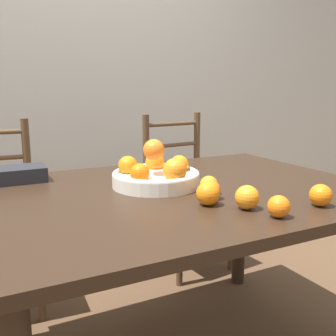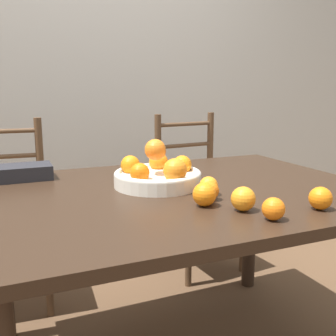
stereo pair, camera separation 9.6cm
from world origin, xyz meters
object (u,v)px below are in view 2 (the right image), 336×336
object	(u,v)px
fruit_bowl	(158,173)
chair_right	(197,192)
orange_loose_4	(243,199)
orange_loose_1	(273,209)
orange_loose_2	(210,191)
chair_left	(4,214)
orange_loose_5	(320,198)
orange_loose_3	(209,186)
book_stack	(20,172)
orange_loose_0	(204,194)

from	to	relation	value
fruit_bowl	chair_right	world-z (taller)	chair_right
fruit_bowl	orange_loose_4	size ratio (longest dim) A/B	4.42
fruit_bowl	orange_loose_1	bearing A→B (deg)	-72.78
orange_loose_1	orange_loose_2	xyz separation A→B (m)	(-0.06, 0.24, -0.00)
chair_left	chair_right	bearing A→B (deg)	4.38
orange_loose_4	orange_loose_5	bearing A→B (deg)	-19.99
orange_loose_4	fruit_bowl	bearing A→B (deg)	107.55
orange_loose_1	orange_loose_3	bearing A→B (deg)	97.20
orange_loose_4	chair_right	size ratio (longest dim) A/B	0.08
orange_loose_1	orange_loose_4	xyz separation A→B (m)	(-0.03, 0.10, 0.00)
orange_loose_2	orange_loose_5	distance (m)	0.34
orange_loose_1	fruit_bowl	bearing A→B (deg)	107.22
orange_loose_4	chair_left	distance (m)	1.32
orange_loose_4	book_stack	world-z (taller)	orange_loose_4
orange_loose_0	orange_loose_3	xyz separation A→B (m)	(0.07, 0.11, -0.00)
orange_loose_2	book_stack	xyz separation A→B (m)	(-0.55, 0.55, -0.00)
orange_loose_5	chair_right	distance (m)	1.24
chair_left	orange_loose_3	bearing A→B (deg)	-49.90
fruit_bowl	orange_loose_4	distance (m)	0.40
orange_loose_1	orange_loose_3	distance (m)	0.30
orange_loose_4	chair_right	bearing A→B (deg)	69.20
orange_loose_1	chair_left	bearing A→B (deg)	119.79
orange_loose_0	orange_loose_4	size ratio (longest dim) A/B	1.01
orange_loose_0	orange_loose_1	bearing A→B (deg)	-59.62
orange_loose_2	orange_loose_4	size ratio (longest dim) A/B	0.83
orange_loose_5	book_stack	size ratio (longest dim) A/B	0.29
orange_loose_3	orange_loose_4	xyz separation A→B (m)	(0.01, -0.20, 0.00)
orange_loose_0	orange_loose_5	world-z (taller)	orange_loose_0
orange_loose_2	book_stack	distance (m)	0.78
fruit_bowl	chair_left	size ratio (longest dim) A/B	0.35
orange_loose_0	orange_loose_4	bearing A→B (deg)	-46.82
orange_loose_5	orange_loose_1	bearing A→B (deg)	-173.11
orange_loose_1	chair_left	world-z (taller)	chair_left
fruit_bowl	orange_loose_4	xyz separation A→B (m)	(0.12, -0.38, -0.01)
orange_loose_2	orange_loose_4	world-z (taller)	orange_loose_4
orange_loose_4	orange_loose_5	distance (m)	0.23
orange_loose_4	book_stack	bearing A→B (deg)	130.07
chair_right	fruit_bowl	bearing A→B (deg)	-132.25
orange_loose_1	chair_right	distance (m)	1.30
orange_loose_1	orange_loose_5	xyz separation A→B (m)	(0.19, 0.02, 0.00)
orange_loose_1	book_stack	xyz separation A→B (m)	(-0.61, 0.80, -0.00)
orange_loose_3	chair_left	xyz separation A→B (m)	(-0.65, 0.91, -0.29)
chair_right	book_stack	distance (m)	1.12
orange_loose_2	fruit_bowl	bearing A→B (deg)	109.89
orange_loose_0	book_stack	bearing A→B (deg)	129.60
orange_loose_5	book_stack	distance (m)	1.12
fruit_bowl	book_stack	world-z (taller)	fruit_bowl
orange_loose_3	orange_loose_1	bearing A→B (deg)	-82.80
orange_loose_4	chair_left	size ratio (longest dim) A/B	0.08
fruit_bowl	orange_loose_5	world-z (taller)	fruit_bowl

